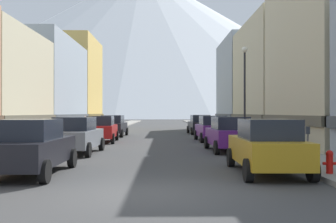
{
  "coord_description": "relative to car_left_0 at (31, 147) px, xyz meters",
  "views": [
    {
      "loc": [
        0.46,
        -9.7,
        1.98
      ],
      "look_at": [
        0.83,
        28.42,
        2.1
      ],
      "focal_mm": 42.42,
      "sensor_mm": 36.0,
      "label": 1
    }
  ],
  "objects": [
    {
      "name": "ground_plane",
      "position": [
        3.8,
        -2.99,
        -0.9
      ],
      "size": [
        400.0,
        400.0,
        0.0
      ],
      "primitive_type": "plane",
      "color": "#3C3C3C"
    },
    {
      "name": "storefront_left_2",
      "position": [
        -8.67,
        22.22,
        3.16
      ],
      "size": [
        10.24,
        12.31,
        8.42
      ],
      "color": "#99A5B2",
      "rests_on": "ground"
    },
    {
      "name": "car_right_2",
      "position": [
        7.6,
        14.99,
        0.0
      ],
      "size": [
        2.22,
        4.47,
        1.78
      ],
      "color": "#591E72",
      "rests_on": "ground"
    },
    {
      "name": "car_left_3",
      "position": [
        -0.0,
        20.52,
        0.0
      ],
      "size": [
        2.17,
        4.45,
        1.78
      ],
      "color": "black",
      "rests_on": "ground"
    },
    {
      "name": "storefront_right_3",
      "position": [
        14.97,
        34.62,
        4.26
      ],
      "size": [
        7.63,
        12.33,
        10.67
      ],
      "color": "#99A5B2",
      "rests_on": "ground"
    },
    {
      "name": "pedestrian_0",
      "position": [
        -2.45,
        4.4,
        -0.05
      ],
      "size": [
        0.36,
        0.36,
        1.53
      ],
      "color": "navy",
      "rests_on": "sidewalk_left"
    },
    {
      "name": "sidewalk_left",
      "position": [
        -2.45,
        32.01,
        -0.82
      ],
      "size": [
        2.5,
        100.0,
        0.15
      ],
      "primitive_type": "cube",
      "color": "gray",
      "rests_on": "ground"
    },
    {
      "name": "storefront_left_3",
      "position": [
        -8.24,
        33.56,
        4.23
      ],
      "size": [
        9.38,
        9.8,
        10.6
      ],
      "color": "#D8B259",
      "rests_on": "ground"
    },
    {
      "name": "parking_meter_near",
      "position": [
        9.55,
        1.86,
        0.11
      ],
      "size": [
        0.14,
        0.1,
        1.33
      ],
      "color": "#595960",
      "rests_on": "sidewalk_right"
    },
    {
      "name": "pedestrian_1",
      "position": [
        -2.45,
        21.03,
        -0.03
      ],
      "size": [
        0.36,
        0.36,
        1.56
      ],
      "color": "#333338",
      "rests_on": "sidewalk_left"
    },
    {
      "name": "fire_hydrant_near",
      "position": [
        9.25,
        -0.77,
        -0.37
      ],
      "size": [
        0.4,
        0.22,
        0.7
      ],
      "color": "red",
      "rests_on": "sidewalk_right"
    },
    {
      "name": "storefront_right_2",
      "position": [
        15.08,
        21.62,
        3.84
      ],
      "size": [
        7.86,
        12.57,
        9.82
      ],
      "color": "beige",
      "rests_on": "ground"
    },
    {
      "name": "mountain_backdrop",
      "position": [
        -10.59,
        257.01,
        48.8
      ],
      "size": [
        303.92,
        303.92,
        99.4
      ],
      "primitive_type": "cone",
      "color": "silver",
      "rests_on": "ground"
    },
    {
      "name": "trash_bin_right",
      "position": [
        10.15,
        6.55,
        -0.26
      ],
      "size": [
        0.59,
        0.59,
        0.98
      ],
      "color": "#4C5156",
      "rests_on": "sidewalk_right"
    },
    {
      "name": "car_left_1",
      "position": [
        -0.0,
        6.52,
        0.0
      ],
      "size": [
        2.16,
        4.44,
        1.78
      ],
      "color": "slate",
      "rests_on": "ground"
    },
    {
      "name": "car_right_0",
      "position": [
        7.6,
        0.16,
        0.0
      ],
      "size": [
        2.13,
        4.43,
        1.78
      ],
      "color": "#B28419",
      "rests_on": "ground"
    },
    {
      "name": "sidewalk_right",
      "position": [
        10.05,
        32.01,
        -0.82
      ],
      "size": [
        2.5,
        100.0,
        0.15
      ],
      "primitive_type": "cube",
      "color": "gray",
      "rests_on": "ground"
    },
    {
      "name": "car_right_1",
      "position": [
        7.6,
        7.63,
        0.0
      ],
      "size": [
        2.2,
        4.46,
        1.78
      ],
      "color": "#591E72",
      "rests_on": "ground"
    },
    {
      "name": "car_right_3",
      "position": [
        7.6,
        24.42,
        0.0
      ],
      "size": [
        2.23,
        4.48,
        1.78
      ],
      "color": "black",
      "rests_on": "ground"
    },
    {
      "name": "car_left_0",
      "position": [
        0.0,
        0.0,
        0.0
      ],
      "size": [
        2.06,
        4.4,
        1.78
      ],
      "color": "black",
      "rests_on": "ground"
    },
    {
      "name": "car_left_2",
      "position": [
        0.0,
        14.1,
        0.0
      ],
      "size": [
        2.21,
        4.47,
        1.78
      ],
      "color": "#9E1111",
      "rests_on": "ground"
    },
    {
      "name": "streetlamp_right",
      "position": [
        9.15,
        11.33,
        3.09
      ],
      "size": [
        0.36,
        0.36,
        5.86
      ],
      "color": "black",
      "rests_on": "sidewalk_right"
    }
  ]
}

